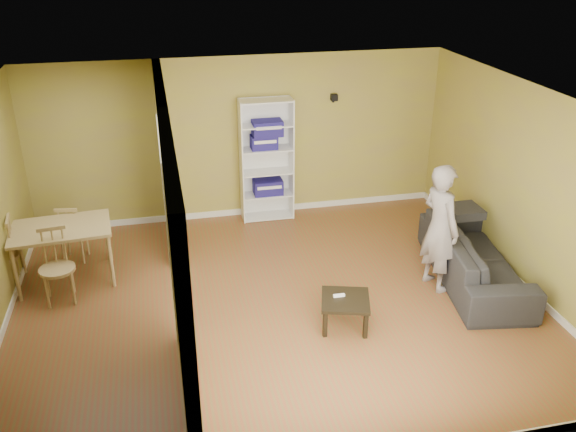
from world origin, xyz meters
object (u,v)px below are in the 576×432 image
(sofa, at_px, (476,250))
(chair_near, at_px, (57,267))
(dining_table, at_px, (61,233))
(coffee_table, at_px, (345,303))
(chair_left, at_px, (0,255))
(person, at_px, (441,217))
(bookshelf, at_px, (266,159))
(chair_far, at_px, (73,232))

(sofa, xyz_separation_m, chair_near, (-5.35, 0.66, 0.04))
(dining_table, bearing_deg, chair_near, -92.73)
(coffee_table, height_order, chair_left, chair_left)
(person, relative_size, chair_left, 1.98)
(coffee_table, distance_m, dining_table, 3.81)
(bookshelf, height_order, dining_table, bookshelf)
(chair_far, bearing_deg, sofa, 171.29)
(bookshelf, xyz_separation_m, coffee_table, (0.32, -3.26, -0.67))
(sofa, relative_size, chair_far, 2.70)
(dining_table, height_order, chair_left, chair_left)
(dining_table, xyz_separation_m, chair_far, (0.06, 0.57, -0.27))
(person, height_order, bookshelf, person)
(coffee_table, height_order, chair_far, chair_far)
(chair_left, height_order, chair_near, chair_left)
(sofa, relative_size, coffee_table, 4.19)
(chair_left, bearing_deg, coffee_table, 60.16)
(sofa, xyz_separation_m, coffee_table, (-2.00, -0.64, -0.13))
(bookshelf, height_order, chair_far, bookshelf)
(sofa, height_order, dining_table, sofa)
(person, distance_m, chair_near, 4.85)
(sofa, distance_m, chair_left, 6.19)
(bookshelf, xyz_separation_m, chair_left, (-3.77, -1.51, -0.48))
(chair_left, bearing_deg, dining_table, 89.12)
(sofa, relative_size, dining_table, 1.86)
(dining_table, height_order, chair_near, chair_near)
(dining_table, bearing_deg, coffee_table, -28.84)
(bookshelf, xyz_separation_m, chair_near, (-3.02, -1.96, -0.50))
(coffee_table, height_order, dining_table, dining_table)
(sofa, bearing_deg, chair_near, 92.14)
(bookshelf, relative_size, coffee_table, 3.53)
(bookshelf, bearing_deg, sofa, -48.43)
(person, xyz_separation_m, bookshelf, (-1.75, 2.64, -0.01))
(person, height_order, dining_table, person)
(dining_table, distance_m, chair_near, 0.57)
(bookshelf, distance_m, chair_near, 3.64)
(person, distance_m, dining_table, 4.91)
(person, bearing_deg, sofa, -101.22)
(coffee_table, xyz_separation_m, chair_near, (-3.35, 1.30, 0.17))
(sofa, height_order, person, person)
(chair_near, bearing_deg, sofa, -13.91)
(chair_left, relative_size, chair_near, 1.04)
(sofa, xyz_separation_m, dining_table, (-5.32, 1.18, 0.26))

